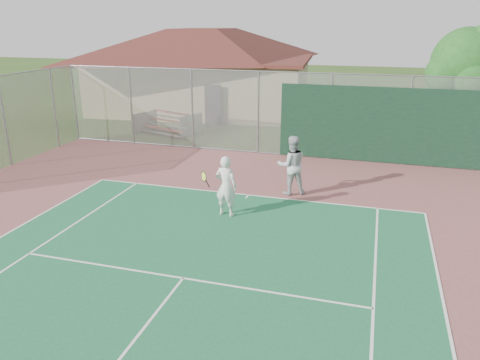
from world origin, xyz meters
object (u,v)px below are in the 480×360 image
Objects in this scene: bleachers at (167,123)px; player_white_front at (226,186)px; tree at (468,65)px; clubhouse at (204,62)px; player_grey_back at (292,166)px.

player_white_front is (6.16, -9.29, 0.38)m from bleachers.
bleachers is 0.60× the size of tree.
clubhouse is at bearing -60.15° from player_white_front.
player_grey_back is (-6.40, -10.01, -2.52)m from tree.
tree is 14.89m from player_white_front.
clubhouse is 2.73× the size of tree.
tree is at bearing -145.37° from player_grey_back.
clubhouse is at bearing 114.71° from bleachers.
bleachers is at bearing -90.58° from clubhouse.
tree is 2.94× the size of player_white_front.
tree is 12.15m from player_grey_back.
bleachers is at bearing -64.94° from player_grey_back.
tree is at bearing -19.31° from clubhouse.
bleachers is 1.76× the size of player_white_front.
bleachers is 1.63× the size of player_grey_back.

